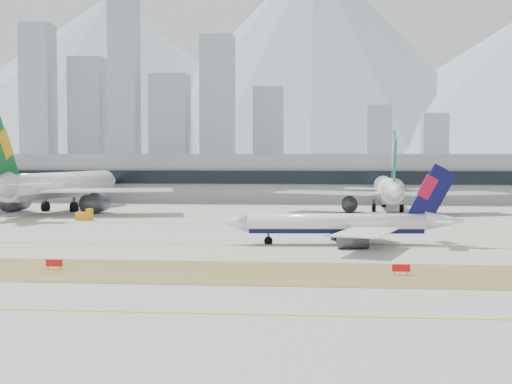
# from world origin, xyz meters

# --- Properties ---
(ground) EXTENTS (3000.00, 3000.00, 0.00)m
(ground) POSITION_xyz_m (0.00, 0.00, 0.00)
(ground) COLOR #A6A39B
(ground) RESTS_ON ground
(apron_markings) EXTENTS (360.00, 122.22, 0.06)m
(apron_markings) POSITION_xyz_m (0.00, -53.95, 0.02)
(apron_markings) COLOR brown
(apron_markings) RESTS_ON ground
(taxiing_airliner) EXTENTS (40.23, 34.85, 13.51)m
(taxiing_airliner) POSITION_xyz_m (23.03, -2.30, 3.26)
(taxiing_airliner) COLOR white
(taxiing_airliner) RESTS_ON ground
(widebody_eva) EXTENTS (67.18, 66.48, 24.28)m
(widebody_eva) POSITION_xyz_m (-48.89, 58.10, 6.45)
(widebody_eva) COLOR white
(widebody_eva) RESTS_ON ground
(widebody_cathay) EXTENTS (58.11, 56.75, 20.71)m
(widebody_cathay) POSITION_xyz_m (36.14, 64.79, 5.51)
(widebody_cathay) COLOR white
(widebody_cathay) RESTS_ON ground
(terminal) EXTENTS (280.00, 43.10, 15.00)m
(terminal) POSITION_xyz_m (0.00, 114.84, 7.50)
(terminal) COLOR gray
(terminal) RESTS_ON ground
(hold_sign_left) EXTENTS (2.20, 0.15, 1.35)m
(hold_sign_left) POSITION_xyz_m (-14.85, -32.00, 0.88)
(hold_sign_left) COLOR red
(hold_sign_left) RESTS_ON ground
(hold_sign_right) EXTENTS (2.20, 0.15, 1.35)m
(hold_sign_right) POSITION_xyz_m (29.00, -32.00, 0.88)
(hold_sign_right) COLOR red
(hold_sign_right) RESTS_ON ground
(gse_b) EXTENTS (3.55, 2.00, 2.60)m
(gse_b) POSITION_xyz_m (-33.98, 35.88, 1.05)
(gse_b) COLOR orange
(gse_b) RESTS_ON ground
(city_skyline) EXTENTS (342.00, 49.80, 140.00)m
(city_skyline) POSITION_xyz_m (-106.76, 453.42, 49.80)
(city_skyline) COLOR #8F94A3
(city_skyline) RESTS_ON ground
(mountain_ridge) EXTENTS (2830.00, 1120.00, 470.00)m
(mountain_ridge) POSITION_xyz_m (33.00, 1404.14, 181.85)
(mountain_ridge) COLOR #9EA8B7
(mountain_ridge) RESTS_ON ground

